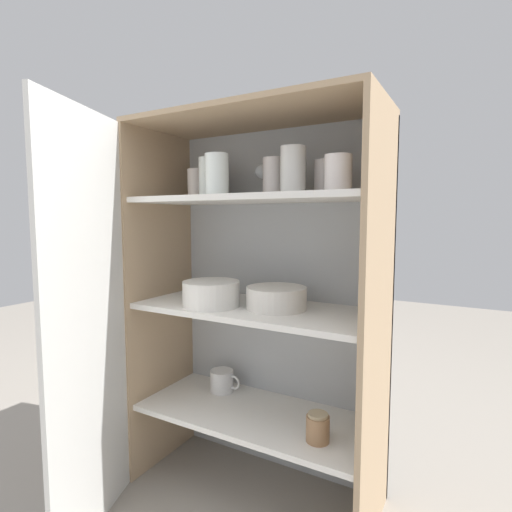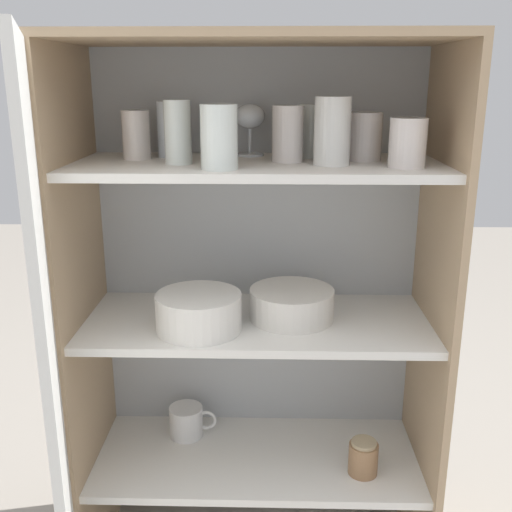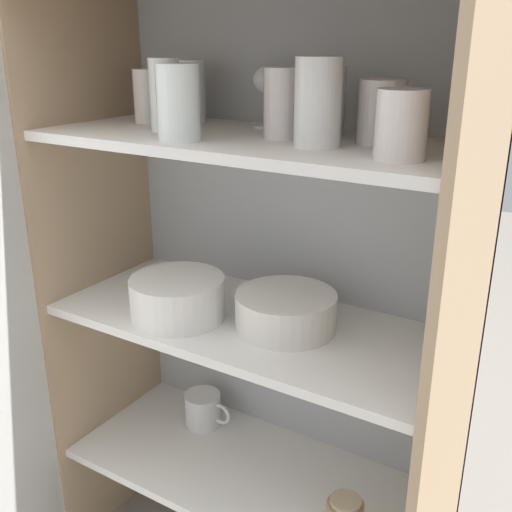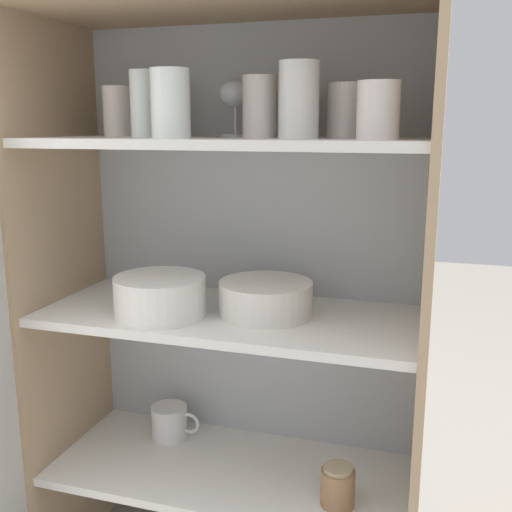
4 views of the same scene
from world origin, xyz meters
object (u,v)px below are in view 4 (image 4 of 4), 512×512
mixing_bowl_large (266,297)px  storage_jar (338,486)px  plate_stack_white (160,296)px  coffee_mug_primary (170,422)px

mixing_bowl_large → storage_jar: bearing=-21.9°
plate_stack_white → mixing_bowl_large: 0.23m
coffee_mug_primary → storage_jar: size_ratio=1.44×
plate_stack_white → mixing_bowl_large: (0.22, 0.08, -0.00)m
coffee_mug_primary → storage_jar: (0.47, -0.16, 0.00)m
plate_stack_white → coffee_mug_primary: bearing=111.8°
plate_stack_white → coffee_mug_primary: 0.43m
plate_stack_white → coffee_mug_primary: (-0.06, 0.16, -0.39)m
mixing_bowl_large → storage_jar: 0.44m
storage_jar → coffee_mug_primary: bearing=161.6°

